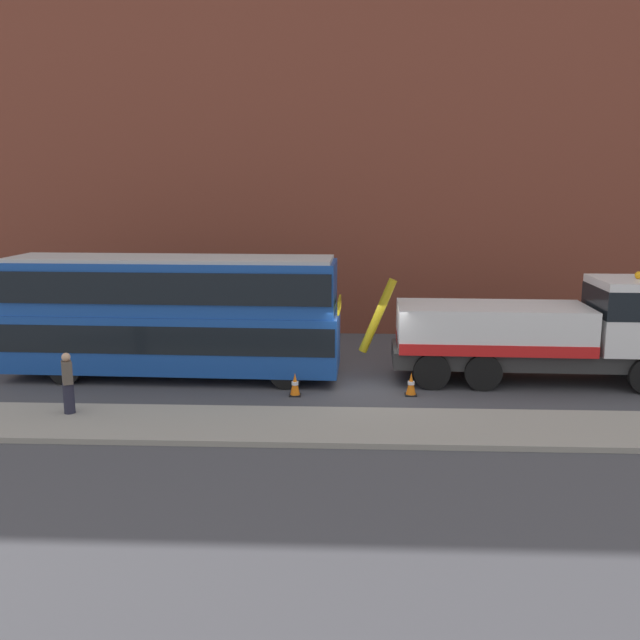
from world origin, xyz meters
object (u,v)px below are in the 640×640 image
at_px(recovery_tow_truck, 547,329).
at_px(traffic_cone_near_bus, 295,385).
at_px(traffic_cone_midway, 411,385).
at_px(pedestrian_onlooker, 68,384).
at_px(double_decker_bus, 173,312).

bearing_deg(recovery_tow_truck, traffic_cone_near_bus, -165.19).
height_order(recovery_tow_truck, traffic_cone_midway, recovery_tow_truck).
distance_m(recovery_tow_truck, pedestrian_onlooker, 14.78).
bearing_deg(recovery_tow_truck, traffic_cone_midway, -157.65).
bearing_deg(traffic_cone_near_bus, pedestrian_onlooker, -158.95).
xyz_separation_m(recovery_tow_truck, traffic_cone_near_bus, (-8.07, -1.89, -1.42)).
height_order(recovery_tow_truck, traffic_cone_near_bus, recovery_tow_truck).
bearing_deg(double_decker_bus, recovery_tow_truck, 1.55).
bearing_deg(traffic_cone_midway, traffic_cone_near_bus, -177.05).
height_order(double_decker_bus, traffic_cone_midway, double_decker_bus).
bearing_deg(double_decker_bus, traffic_cone_near_bus, -22.81).
bearing_deg(traffic_cone_near_bus, recovery_tow_truck, 13.20).
bearing_deg(traffic_cone_midway, recovery_tow_truck, 20.74).
bearing_deg(double_decker_bus, traffic_cone_midway, -10.92).
height_order(double_decker_bus, pedestrian_onlooker, double_decker_bus).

